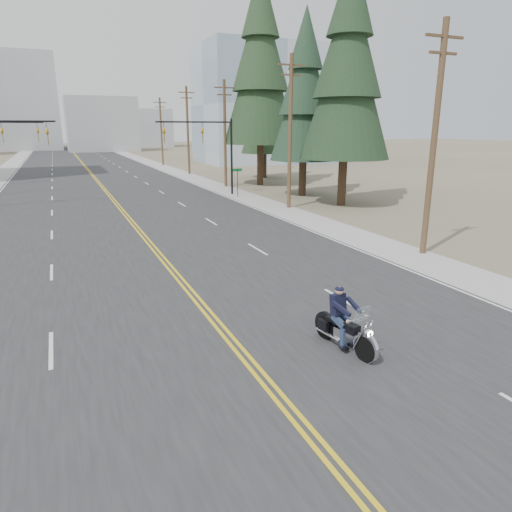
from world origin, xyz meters
name	(u,v)px	position (x,y,z in m)	size (l,w,h in m)	color
ground_plane	(265,382)	(0.00, 0.00, 0.00)	(400.00, 400.00, 0.00)	#776D56
road	(86,168)	(0.00, 70.00, 0.01)	(20.00, 200.00, 0.01)	#303033
sidewalk_left	(6,170)	(-11.50, 70.00, 0.01)	(3.00, 200.00, 0.01)	#A5A5A0
sidewalk_right	(157,165)	(11.50, 70.00, 0.01)	(3.00, 200.00, 0.01)	#A5A5A0
traffic_mast_right	(211,142)	(8.98, 32.00, 4.94)	(7.10, 0.26, 7.00)	black
street_sign	(237,178)	(10.80, 30.00, 1.80)	(0.90, 0.06, 2.62)	black
utility_pole_a	(434,138)	(12.50, 8.00, 5.73)	(2.20, 0.30, 11.00)	brown
utility_pole_b	(290,131)	(12.50, 23.00, 5.98)	(2.20, 0.30, 11.50)	brown
utility_pole_c	(225,132)	(12.50, 38.00, 5.73)	(2.20, 0.30, 11.00)	brown
utility_pole_d	(188,129)	(12.50, 53.00, 5.98)	(2.20, 0.30, 11.50)	brown
utility_pole_e	(161,131)	(12.50, 70.00, 5.73)	(2.20, 0.30, 11.00)	brown
glass_building	(267,106)	(32.00, 70.00, 10.00)	(24.00, 16.00, 20.00)	#9EB5CC
haze_bldg_b	(102,124)	(8.00, 125.00, 7.00)	(18.00, 14.00, 14.00)	#ADB2B7
haze_bldg_c	(232,117)	(40.00, 110.00, 9.00)	(16.00, 12.00, 18.00)	#B7BCC6
haze_bldg_d	(19,102)	(-12.00, 140.00, 13.00)	(20.00, 15.00, 26.00)	#ADB2B7
haze_bldg_e	(148,128)	(25.00, 150.00, 6.00)	(14.00, 14.00, 12.00)	#B7BCC6
motorcyclist	(345,320)	(2.84, 0.71, 0.92)	(1.01, 2.36, 1.84)	black
conifer_near	(348,65)	(17.16, 22.52, 10.88)	(7.16, 7.16, 18.95)	#382619
conifer_mid	(305,90)	(16.91, 28.80, 9.44)	(6.17, 6.17, 16.45)	#382619
conifer_tall	(260,62)	(16.59, 37.98, 12.85)	(8.05, 8.05, 22.37)	#382619
conifer_far	(264,105)	(20.04, 44.61, 8.87)	(5.77, 5.77, 15.45)	#382619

